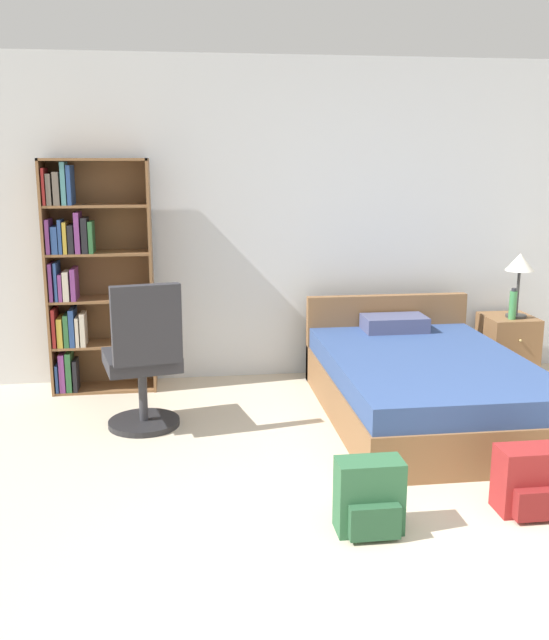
{
  "coord_description": "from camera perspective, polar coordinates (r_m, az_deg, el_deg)",
  "views": [
    {
      "loc": [
        -1.25,
        -2.61,
        1.8
      ],
      "look_at": [
        -0.64,
        1.98,
        0.75
      ],
      "focal_mm": 40.0,
      "sensor_mm": 36.0,
      "label": 1
    }
  ],
  "objects": [
    {
      "name": "backpack_red",
      "position": [
        4.01,
        19.63,
        -12.11
      ],
      "size": [
        0.32,
        0.26,
        0.35
      ],
      "color": "maroon",
      "rests_on": "ground_plane"
    },
    {
      "name": "nightstand",
      "position": [
        6.36,
        18.11,
        -1.96
      ],
      "size": [
        0.4,
        0.46,
        0.51
      ],
      "color": "brown",
      "rests_on": "ground_plane"
    },
    {
      "name": "water_bottle",
      "position": [
        6.17,
        18.53,
        1.18
      ],
      "size": [
        0.06,
        0.06,
        0.26
      ],
      "color": "#3F8C4C",
      "rests_on": "nightstand"
    },
    {
      "name": "wall_back",
      "position": [
        5.99,
        4.56,
        7.92
      ],
      "size": [
        9.0,
        0.06,
        2.6
      ],
      "color": "silver",
      "rests_on": "ground_plane"
    },
    {
      "name": "backpack_green",
      "position": [
        3.63,
        7.62,
        -13.95
      ],
      "size": [
        0.33,
        0.23,
        0.37
      ],
      "color": "#2D603D",
      "rests_on": "ground_plane"
    },
    {
      "name": "bookshelf",
      "position": [
        5.71,
        -14.79,
        3.35
      ],
      "size": [
        0.8,
        0.31,
        1.81
      ],
      "color": "brown",
      "rests_on": "ground_plane"
    },
    {
      "name": "ground_plane",
      "position": [
        3.4,
        16.23,
        -19.74
      ],
      "size": [
        14.0,
        14.0,
        0.0
      ],
      "primitive_type": "plane",
      "color": "beige"
    },
    {
      "name": "office_chair",
      "position": [
        4.82,
        -10.42,
        -3.27
      ],
      "size": [
        0.57,
        0.64,
        1.03
      ],
      "color": "#232326",
      "rests_on": "ground_plane"
    },
    {
      "name": "table_lamp",
      "position": [
        6.21,
        19.03,
        4.07
      ],
      "size": [
        0.23,
        0.23,
        0.54
      ],
      "color": "#333333",
      "rests_on": "nightstand"
    },
    {
      "name": "bed",
      "position": [
        5.2,
        11.73,
        -5.0
      ],
      "size": [
        1.34,
        2.05,
        0.71
      ],
      "color": "brown",
      "rests_on": "ground_plane"
    }
  ]
}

